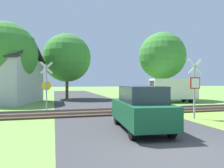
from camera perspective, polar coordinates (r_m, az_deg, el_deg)
ground_plane at (r=6.77m, az=15.62°, el=-16.19°), size 160.00×160.00×0.00m
road_asphalt at (r=8.49m, az=8.56°, el=-12.68°), size 6.53×80.00×0.01m
rail_track at (r=13.75m, az=-0.94°, el=-7.33°), size 60.00×2.60×0.22m
stop_sign_near at (r=12.27m, az=20.78°, el=-0.22°), size 0.88×0.16×3.17m
crossing_sign_far at (r=15.91m, az=-16.75°, el=0.28°), size 0.88×0.13×3.37m
tree_center at (r=25.60m, az=-11.70°, el=6.69°), size 5.48×5.48×7.42m
tree_right at (r=24.81m, az=12.97°, el=7.16°), size 5.14×5.14×7.37m
tree_left at (r=21.82m, az=-26.17°, el=7.05°), size 5.70×5.70×7.29m
mail_truck at (r=21.50m, az=15.25°, el=-1.33°), size 5.11×2.52×2.24m
parked_car at (r=8.86m, az=7.52°, el=-6.27°), size 1.99×4.13×1.78m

